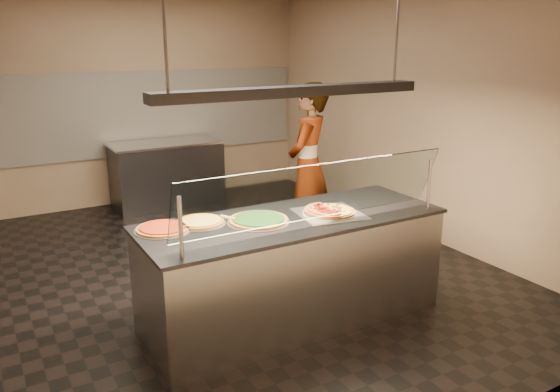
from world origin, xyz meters
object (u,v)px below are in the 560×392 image
serving_counter (293,270)px  prep_table (167,174)px  half_pizza_pepperoni (319,212)px  half_pizza_sausage (339,209)px  sneeze_guard (317,192)px  pizza_cheese (200,221)px  pizza_tomato (163,228)px  worker (308,165)px  perforated_tray (329,213)px  heat_lamp_housing (294,91)px  pizza_spinach (258,220)px  pizza_spatula (235,217)px

serving_counter → prep_table: bearing=87.3°
half_pizza_pepperoni → half_pizza_sausage: size_ratio=1.00×
sneeze_guard → prep_table: sneeze_guard is taller
half_pizza_pepperoni → pizza_cheese: 0.98m
serving_counter → pizza_tomato: size_ratio=5.86×
half_pizza_sausage → prep_table: bearing=93.5°
serving_counter → half_pizza_pepperoni: half_pizza_pepperoni is taller
serving_counter → worker: bearing=53.6°
pizza_cheese → worker: bearing=34.8°
perforated_tray → serving_counter: bearing=167.2°
sneeze_guard → pizza_cheese: size_ratio=5.65×
half_pizza_pepperoni → heat_lamp_housing: size_ratio=0.20×
prep_table → heat_lamp_housing: heat_lamp_housing is taller
prep_table → pizza_spinach: bearing=-97.2°
perforated_tray → prep_table: size_ratio=0.38×
half_pizza_pepperoni → worker: worker is taller
pizza_tomato → prep_table: pizza_tomato is taller
pizza_spatula → prep_table: pizza_spatula is taller
worker → prep_table: bearing=-107.1°
serving_counter → pizza_tomato: 1.16m
perforated_tray → pizza_cheese: pizza_cheese is taller
worker → heat_lamp_housing: size_ratio=0.82×
prep_table → heat_lamp_housing: (-0.18, -3.81, 1.48)m
sneeze_guard → perforated_tray: 0.50m
half_pizza_pepperoni → heat_lamp_housing: (-0.21, 0.07, 0.99)m
half_pizza_pepperoni → pizza_spinach: size_ratio=0.90×
prep_table → perforated_tray: bearing=-88.0°
prep_table → sneeze_guard: bearing=-92.5°
worker → perforated_tray: bearing=23.8°
pizza_spinach → prep_table: (0.48, 3.77, -0.48)m
half_pizza_pepperoni → heat_lamp_housing: heat_lamp_housing is taller
sneeze_guard → half_pizza_pepperoni: size_ratio=5.07×
pizza_spinach → sneeze_guard: bearing=-52.3°
pizza_spinach → pizza_tomato: size_ratio=1.17×
half_pizza_pepperoni → pizza_spinach: (-0.51, 0.11, -0.02)m
pizza_cheese → prep_table: bearing=75.9°
half_pizza_pepperoni → worker: size_ratio=0.24×
half_pizza_pepperoni → perforated_tray: bearing=0.2°
serving_counter → pizza_spatula: bearing=159.9°
pizza_cheese → pizza_spatula: 0.28m
pizza_spatula → perforated_tray: bearing=-17.2°
pizza_tomato → prep_table: size_ratio=0.28×
serving_counter → worker: worker is taller
pizza_spatula → sneeze_guard: bearing=-48.6°
half_pizza_pepperoni → half_pizza_sausage: half_pizza_pepperoni is taller
half_pizza_sausage → pizza_spatula: bearing=164.8°
pizza_spinach → pizza_cheese: (-0.42, 0.20, -0.00)m
pizza_spinach → pizza_cheese: size_ratio=1.24×
half_pizza_pepperoni → prep_table: 3.92m
sneeze_guard → pizza_spinach: sneeze_guard is taller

